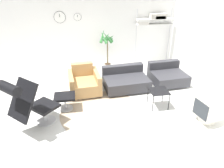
{
  "coord_description": "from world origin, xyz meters",
  "views": [
    {
      "loc": [
        -0.48,
        -4.83,
        3.07
      ],
      "look_at": [
        0.32,
        0.03,
        0.55
      ],
      "focal_mm": 35.0,
      "sensor_mm": 36.0,
      "label": 1
    }
  ],
  "objects": [
    {
      "name": "wall_right",
      "position": [
        3.03,
        0.0,
        1.4
      ],
      "size": [
        0.06,
        12.0,
        2.8
      ],
      "color": "white",
      "rests_on": "ground_plane"
    },
    {
      "name": "armchair_red",
      "position": [
        -0.37,
        0.73,
        0.28
      ],
      "size": [
        0.92,
        0.98,
        0.76
      ],
      "rotation": [
        0.0,
        0.0,
        3.22
      ],
      "color": "silver",
      "rests_on": "ground_plane"
    },
    {
      "name": "ground_plane",
      "position": [
        0.0,
        0.0,
        0.0
      ],
      "size": [
        12.0,
        12.0,
        0.0
      ],
      "primitive_type": "plane",
      "color": "silver"
    },
    {
      "name": "potted_plant",
      "position": [
        0.51,
        2.2,
        0.77
      ],
      "size": [
        0.55,
        0.53,
        1.4
      ],
      "color": "silver",
      "rests_on": "ground_plane"
    },
    {
      "name": "ottoman",
      "position": [
        -0.88,
        -0.07,
        0.29
      ],
      "size": [
        0.51,
        0.44,
        0.38
      ],
      "color": "#BCBCC1",
      "rests_on": "ground_plane"
    },
    {
      "name": "round_rug",
      "position": [
        0.02,
        -0.37,
        0.0
      ],
      "size": [
        2.09,
        2.09,
        0.01
      ],
      "color": "tan",
      "rests_on": "ground_plane"
    },
    {
      "name": "wall_back",
      "position": [
        -0.0,
        2.75,
        1.4
      ],
      "size": [
        12.0,
        0.09,
        2.8
      ],
      "color": "white",
      "rests_on": "ground_plane"
    },
    {
      "name": "crt_television",
      "position": [
        2.33,
        -1.14,
        0.33
      ],
      "size": [
        0.58,
        0.58,
        0.6
      ],
      "rotation": [
        0.0,
        0.0,
        1.77
      ],
      "color": "beige",
      "rests_on": "ground_plane"
    },
    {
      "name": "couch_second",
      "position": [
        2.19,
        0.9,
        0.23
      ],
      "size": [
        1.07,
        1.01,
        0.61
      ],
      "rotation": [
        0.0,
        0.0,
        3.22
      ],
      "color": "black",
      "rests_on": "ground_plane"
    },
    {
      "name": "couch_low",
      "position": [
        0.84,
        0.78,
        0.23
      ],
      "size": [
        1.32,
        1.03,
        0.61
      ],
      "rotation": [
        0.0,
        0.0,
        3.22
      ],
      "color": "black",
      "rests_on": "ground_plane"
    },
    {
      "name": "shelf_unit",
      "position": [
        2.19,
        2.51,
        1.62
      ],
      "size": [
        1.3,
        0.28,
        1.98
      ],
      "color": "#BCBCC1",
      "rests_on": "ground_plane"
    },
    {
      "name": "lounge_chair",
      "position": [
        -1.58,
        -0.8,
        0.76
      ],
      "size": [
        1.11,
        1.13,
        1.26
      ],
      "rotation": [
        0.0,
        0.0,
        -0.76
      ],
      "color": "#BCBCC1",
      "rests_on": "ground_plane"
    },
    {
      "name": "side_table",
      "position": [
        1.44,
        -0.35,
        0.41
      ],
      "size": [
        0.45,
        0.45,
        0.46
      ],
      "color": "black",
      "rests_on": "ground_plane"
    }
  ]
}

